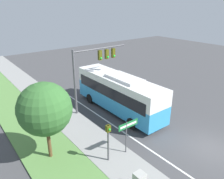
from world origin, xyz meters
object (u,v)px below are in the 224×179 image
signal_gantry (93,65)px  bus (119,92)px  pedestrian_signal (108,137)px  street_sign (127,130)px

signal_gantry → bus: bearing=-50.0°
pedestrian_signal → street_sign: 1.55m
bus → street_sign: (-3.60, -5.29, -0.16)m
signal_gantry → street_sign: size_ratio=2.44×
bus → signal_gantry: size_ratio=1.68×
signal_gantry → street_sign: signal_gantry is taller
signal_gantry → street_sign: (-2.08, -7.12, -2.63)m
street_sign → signal_gantry: bearing=73.7°
signal_gantry → pedestrian_signal: bearing=-117.2°
bus → street_sign: 6.41m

